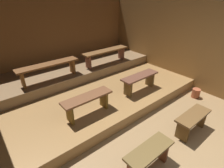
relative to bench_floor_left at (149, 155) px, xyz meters
The scene contains 12 objects.
ground 1.96m from the bench_floor_left, 70.31° to the left, with size 5.72×5.62×0.08m, color olive.
wall_back 4.40m from the bench_floor_left, 81.32° to the left, with size 5.72×0.06×2.34m, color #915C2E.
wall_right 3.73m from the bench_floor_left, 30.05° to the left, with size 0.06×5.62×2.34m, color brown.
platform_lower 2.65m from the bench_floor_left, 75.78° to the left, with size 4.92×3.33×0.26m, color olive.
platform_middle 3.54m from the bench_floor_left, 79.40° to the left, with size 4.92×1.51×0.26m, color olive.
bench_floor_left is the anchor object (origin of this frame).
bench_floor_right 1.30m from the bench_floor_left, ahead, with size 0.84×0.30×0.43m.
bench_lower_left 1.53m from the bench_floor_left, 94.51° to the left, with size 1.05×0.30×0.43m.
bench_lower_right 2.08m from the bench_floor_left, 46.62° to the left, with size 1.05×0.30×0.43m.
bench_middle_left 3.10m from the bench_floor_left, 94.70° to the left, with size 1.53×0.30×0.43m.
bench_middle_right 3.46m from the bench_floor_left, 63.00° to the left, with size 1.53×0.30×0.43m.
pail_floor 2.73m from the bench_floor_left, 12.44° to the left, with size 0.20×0.20×0.24m, color #9E4C2D.
Camera 1 is at (-2.26, -0.47, 2.50)m, focal length 28.04 mm.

